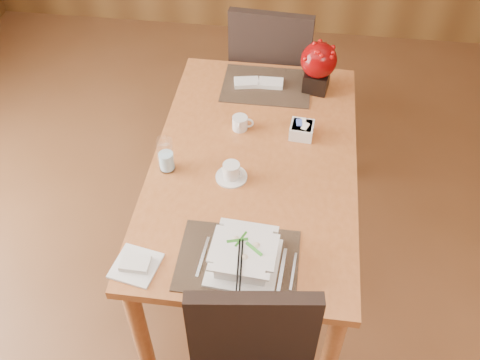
# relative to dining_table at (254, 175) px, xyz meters

# --- Properties ---
(dining_table) EXTENTS (0.90, 1.50, 0.75)m
(dining_table) POSITION_rel_dining_table_xyz_m (0.00, 0.00, 0.00)
(dining_table) COLOR #B26431
(dining_table) RESTS_ON ground
(placemat_near) EXTENTS (0.45, 0.33, 0.01)m
(placemat_near) POSITION_rel_dining_table_xyz_m (0.00, -0.55, 0.10)
(placemat_near) COLOR black
(placemat_near) RESTS_ON dining_table
(placemat_far) EXTENTS (0.45, 0.33, 0.01)m
(placemat_far) POSITION_rel_dining_table_xyz_m (0.00, 0.55, 0.10)
(placemat_far) COLOR black
(placemat_far) RESTS_ON dining_table
(soup_setting) EXTENTS (0.27, 0.27, 0.10)m
(soup_setting) POSITION_rel_dining_table_xyz_m (0.02, -0.56, 0.15)
(soup_setting) COLOR silver
(soup_setting) RESTS_ON dining_table
(coffee_cup) EXTENTS (0.14, 0.14, 0.08)m
(coffee_cup) POSITION_rel_dining_table_xyz_m (-0.09, -0.13, 0.13)
(coffee_cup) COLOR silver
(coffee_cup) RESTS_ON dining_table
(water_glass) EXTENTS (0.08, 0.08, 0.16)m
(water_glass) POSITION_rel_dining_table_xyz_m (-0.37, -0.11, 0.18)
(water_glass) COLOR white
(water_glass) RESTS_ON dining_table
(creamer_jug) EXTENTS (0.10, 0.10, 0.07)m
(creamer_jug) POSITION_rel_dining_table_xyz_m (-0.09, 0.20, 0.13)
(creamer_jug) COLOR silver
(creamer_jug) RESTS_ON dining_table
(sugar_caddy) EXTENTS (0.11, 0.11, 0.06)m
(sugar_caddy) POSITION_rel_dining_table_xyz_m (0.20, 0.19, 0.13)
(sugar_caddy) COLOR silver
(sugar_caddy) RESTS_ON dining_table
(berry_decor) EXTENTS (0.18, 0.18, 0.26)m
(berry_decor) POSITION_rel_dining_table_xyz_m (0.25, 0.56, 0.25)
(berry_decor) COLOR black
(berry_decor) RESTS_ON dining_table
(napkins_far) EXTENTS (0.26, 0.11, 0.02)m
(napkins_far) POSITION_rel_dining_table_xyz_m (-0.03, 0.55, 0.11)
(napkins_far) COLOR silver
(napkins_far) RESTS_ON dining_table
(bread_plate) EXTENTS (0.19, 0.19, 0.01)m
(bread_plate) POSITION_rel_dining_table_xyz_m (-0.37, -0.63, 0.10)
(bread_plate) COLOR silver
(bread_plate) RESTS_ON dining_table
(far_chair) EXTENTS (0.51, 0.51, 1.02)m
(far_chair) POSITION_rel_dining_table_xyz_m (0.00, 0.94, -0.08)
(far_chair) COLOR black
(far_chair) RESTS_ON ground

